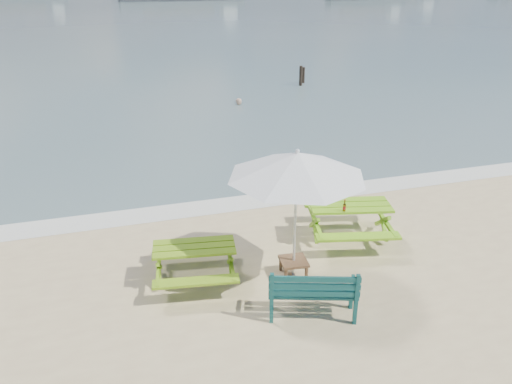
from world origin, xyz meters
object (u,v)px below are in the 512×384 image
object	(u,v)px
picnic_table_right	(349,222)
side_table	(293,267)
picnic_table_left	(195,264)
beer_bottle	(344,207)
swimmer	(238,115)
park_bench	(312,301)
patio_umbrella	(297,165)

from	to	relation	value
picnic_table_right	side_table	xyz separation A→B (m)	(-1.73, -1.06, -0.23)
picnic_table_left	beer_bottle	xyz separation A→B (m)	(3.35, 0.38, 0.58)
side_table	swimmer	distance (m)	14.38
picnic_table_left	picnic_table_right	xyz separation A→B (m)	(3.63, 0.65, 0.05)
park_bench	swimmer	bearing A→B (deg)	79.73
patio_umbrella	picnic_table_left	bearing A→B (deg)	167.95
picnic_table_right	patio_umbrella	xyz separation A→B (m)	(-1.73, -1.06, 1.94)
picnic_table_left	side_table	xyz separation A→B (m)	(1.90, -0.41, -0.18)
beer_bottle	patio_umbrella	bearing A→B (deg)	-151.45
picnic_table_left	beer_bottle	bearing A→B (deg)	6.49
picnic_table_right	picnic_table_left	bearing A→B (deg)	-169.81
side_table	picnic_table_left	bearing A→B (deg)	167.95
patio_umbrella	beer_bottle	xyz separation A→B (m)	(1.45, 0.79, -1.42)
picnic_table_right	swimmer	size ratio (longest dim) A/B	1.45
picnic_table_right	side_table	distance (m)	2.04
swimmer	side_table	bearing A→B (deg)	-100.63
park_bench	beer_bottle	world-z (taller)	beer_bottle
picnic_table_right	swimmer	xyz separation A→B (m)	(0.92, 13.05, -0.92)
picnic_table_left	picnic_table_right	distance (m)	3.69
park_bench	side_table	distance (m)	1.31
park_bench	swimmer	size ratio (longest dim) A/B	1.00
park_bench	swimmer	world-z (taller)	park_bench
park_bench	patio_umbrella	world-z (taller)	patio_umbrella
side_table	picnic_table_right	bearing A→B (deg)	31.51
picnic_table_right	swimmer	distance (m)	13.12
park_bench	beer_bottle	size ratio (longest dim) A/B	6.16
park_bench	side_table	size ratio (longest dim) A/B	2.83
beer_bottle	swimmer	size ratio (longest dim) A/B	0.16
patio_umbrella	swimmer	size ratio (longest dim) A/B	1.77
park_bench	beer_bottle	bearing A→B (deg)	52.67
park_bench	picnic_table_right	bearing A→B (deg)	51.56
swimmer	patio_umbrella	bearing A→B (deg)	-100.63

